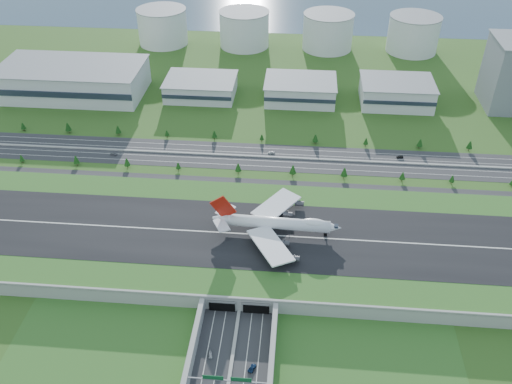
# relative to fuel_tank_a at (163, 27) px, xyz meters

# --- Properties ---
(ground) EXTENTS (1200.00, 1200.00, 0.00)m
(ground) POSITION_rel_fuel_tank_a_xyz_m (120.00, -310.00, -17.50)
(ground) COLOR #335219
(ground) RESTS_ON ground
(airfield_deck) EXTENTS (520.00, 100.00, 9.20)m
(airfield_deck) POSITION_rel_fuel_tank_a_xyz_m (120.00, -310.09, -13.38)
(airfield_deck) COLOR gray
(airfield_deck) RESTS_ON ground
(sign_gantry_near) EXTENTS (38.70, 0.70, 9.80)m
(sign_gantry_near) POSITION_rel_fuel_tank_a_xyz_m (120.00, -405.04, -10.55)
(sign_gantry_near) COLOR gray
(sign_gantry_near) RESTS_ON ground
(north_expressway) EXTENTS (560.00, 36.00, 0.12)m
(north_expressway) POSITION_rel_fuel_tank_a_xyz_m (120.00, -215.00, -17.44)
(north_expressway) COLOR #28282B
(north_expressway) RESTS_ON ground
(tree_row) EXTENTS (509.54, 48.65, 8.34)m
(tree_row) POSITION_rel_fuel_tank_a_xyz_m (136.12, -214.17, -12.79)
(tree_row) COLOR #3D2819
(tree_row) RESTS_ON ground
(hangar_west) EXTENTS (120.00, 60.00, 25.00)m
(hangar_west) POSITION_rel_fuel_tank_a_xyz_m (-50.00, -125.00, -5.00)
(hangar_west) COLOR silver
(hangar_west) RESTS_ON ground
(hangar_mid_a) EXTENTS (58.00, 42.00, 15.00)m
(hangar_mid_a) POSITION_rel_fuel_tank_a_xyz_m (60.00, -120.00, -10.00)
(hangar_mid_a) COLOR silver
(hangar_mid_a) RESTS_ON ground
(hangar_mid_b) EXTENTS (58.00, 42.00, 17.00)m
(hangar_mid_b) POSITION_rel_fuel_tank_a_xyz_m (145.00, -120.00, -9.00)
(hangar_mid_b) COLOR silver
(hangar_mid_b) RESTS_ON ground
(hangar_mid_c) EXTENTS (58.00, 42.00, 19.00)m
(hangar_mid_c) POSITION_rel_fuel_tank_a_xyz_m (225.00, -120.00, -8.00)
(hangar_mid_c) COLOR silver
(hangar_mid_c) RESTS_ON ground
(fuel_tank_a) EXTENTS (50.00, 50.00, 35.00)m
(fuel_tank_a) POSITION_rel_fuel_tank_a_xyz_m (0.00, 0.00, 0.00)
(fuel_tank_a) COLOR silver
(fuel_tank_a) RESTS_ON ground
(fuel_tank_b) EXTENTS (50.00, 50.00, 35.00)m
(fuel_tank_b) POSITION_rel_fuel_tank_a_xyz_m (85.00, 0.00, 0.00)
(fuel_tank_b) COLOR silver
(fuel_tank_b) RESTS_ON ground
(fuel_tank_c) EXTENTS (50.00, 50.00, 35.00)m
(fuel_tank_c) POSITION_rel_fuel_tank_a_xyz_m (170.00, 0.00, 0.00)
(fuel_tank_c) COLOR silver
(fuel_tank_c) RESTS_ON ground
(fuel_tank_d) EXTENTS (50.00, 50.00, 35.00)m
(fuel_tank_d) POSITION_rel_fuel_tank_a_xyz_m (255.00, 0.00, 0.00)
(fuel_tank_d) COLOR silver
(fuel_tank_d) RESTS_ON ground
(boeing_747) EXTENTS (74.07, 69.96, 22.89)m
(boeing_747) POSITION_rel_fuel_tank_a_xyz_m (135.21, -306.44, -3.03)
(boeing_747) COLOR white
(boeing_747) RESTS_ON airfield_deck
(car_0) EXTENTS (2.58, 4.67, 1.50)m
(car_0) POSITION_rel_fuel_tank_a_xyz_m (109.82, -387.71, -16.63)
(car_0) COLOR #AFB0B4
(car_0) RESTS_ON ground
(car_2) EXTENTS (4.21, 5.65, 1.43)m
(car_2) POSITION_rel_fuel_tank_a_xyz_m (129.57, -393.23, -16.67)
(car_2) COLOR #0E2449
(car_2) RESTS_ON ground
(car_4) EXTENTS (5.13, 2.67, 1.67)m
(car_4) POSITION_rel_fuel_tank_a_xyz_m (13.53, -221.78, -16.55)
(car_4) COLOR slate
(car_4) RESTS_ON ground
(car_5) EXTENTS (5.13, 2.87, 1.60)m
(car_5) POSITION_rel_fuel_tank_a_xyz_m (218.22, -207.73, -16.58)
(car_5) COLOR black
(car_5) RESTS_ON ground
(car_7) EXTENTS (5.13, 2.25, 1.47)m
(car_7) POSITION_rel_fuel_tank_a_xyz_m (126.38, -209.61, -16.65)
(car_7) COLOR white
(car_7) RESTS_ON ground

